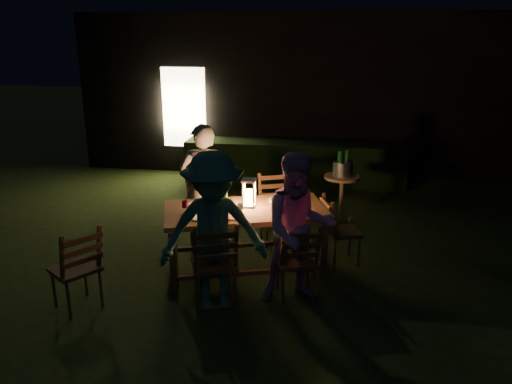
# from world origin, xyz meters

# --- Properties ---
(garden_envelope) EXTENTS (40.00, 40.00, 3.20)m
(garden_envelope) POSITION_xyz_m (-0.01, 6.15, 1.58)
(garden_envelope) COLOR black
(garden_envelope) RESTS_ON ground
(dining_table) EXTENTS (2.13, 1.51, 0.80)m
(dining_table) POSITION_xyz_m (-0.78, -0.11, 0.72)
(dining_table) COLOR #50331A
(dining_table) RESTS_ON ground
(chair_near_left) EXTENTS (0.60, 0.62, 1.03)m
(chair_near_left) POSITION_xyz_m (-0.97, -0.98, 0.31)
(chair_near_left) COLOR #50331A
(chair_near_left) RESTS_ON ground
(chair_near_right) EXTENTS (0.53, 0.55, 0.94)m
(chair_near_right) POSITION_xyz_m (-0.11, -0.70, 0.28)
(chair_near_right) COLOR #50331A
(chair_near_right) RESTS_ON ground
(chair_far_left) EXTENTS (0.57, 0.60, 1.00)m
(chair_far_left) POSITION_xyz_m (-1.45, 0.48, 0.30)
(chair_far_left) COLOR #50331A
(chair_far_left) RESTS_ON ground
(chair_far_right) EXTENTS (0.58, 0.60, 0.99)m
(chair_far_right) POSITION_xyz_m (-0.50, 0.79, 0.30)
(chair_far_right) COLOR #50331A
(chair_far_right) RESTS_ON ground
(chair_end) EXTENTS (0.54, 0.52, 0.91)m
(chair_end) POSITION_xyz_m (0.39, 0.27, 0.28)
(chair_end) COLOR #50331A
(chair_end) RESTS_ON ground
(chair_spare) EXTENTS (0.64, 0.63, 0.98)m
(chair_spare) POSITION_xyz_m (-2.38, -1.28, 0.30)
(chair_spare) COLOR #50331A
(chair_spare) RESTS_ON ground
(person_house_side) EXTENTS (0.72, 0.58, 1.70)m
(person_house_side) POSITION_xyz_m (-1.46, 0.53, 0.85)
(person_house_side) COLOR beige
(person_house_side) RESTS_ON ground
(person_opp_right) EXTENTS (0.96, 0.85, 1.66)m
(person_opp_right) POSITION_xyz_m (-0.10, -0.75, 0.83)
(person_opp_right) COLOR #BF83B2
(person_opp_right) RESTS_ON ground
(person_opp_left) EXTENTS (1.25, 0.95, 1.71)m
(person_opp_left) POSITION_xyz_m (-0.95, -1.03, 0.86)
(person_opp_left) COLOR #366D55
(person_opp_left) RESTS_ON ground
(lantern) EXTENTS (0.16, 0.16, 0.35)m
(lantern) POSITION_xyz_m (-0.75, -0.05, 0.96)
(lantern) COLOR white
(lantern) RESTS_ON dining_table
(plate_far_left) EXTENTS (0.25, 0.25, 0.01)m
(plate_far_left) POSITION_xyz_m (-1.37, -0.07, 0.81)
(plate_far_left) COLOR white
(plate_far_left) RESTS_ON dining_table
(plate_near_left) EXTENTS (0.25, 0.25, 0.01)m
(plate_near_left) POSITION_xyz_m (-1.24, -0.49, 0.81)
(plate_near_left) COLOR white
(plate_near_left) RESTS_ON dining_table
(plate_far_right) EXTENTS (0.25, 0.25, 0.01)m
(plate_far_right) POSITION_xyz_m (-0.42, 0.24, 0.81)
(plate_far_right) COLOR white
(plate_far_right) RESTS_ON dining_table
(plate_near_right) EXTENTS (0.25, 0.25, 0.01)m
(plate_near_right) POSITION_xyz_m (-0.29, -0.18, 0.81)
(plate_near_right) COLOR white
(plate_near_right) RESTS_ON dining_table
(wineglass_a) EXTENTS (0.06, 0.06, 0.18)m
(wineglass_a) POSITION_xyz_m (-1.15, 0.06, 0.89)
(wineglass_a) COLOR #59070F
(wineglass_a) RESTS_ON dining_table
(wineglass_b) EXTENTS (0.06, 0.06, 0.18)m
(wineglass_b) POSITION_xyz_m (-1.43, -0.45, 0.89)
(wineglass_b) COLOR #59070F
(wineglass_b) RESTS_ON dining_table
(wineglass_c) EXTENTS (0.06, 0.06, 0.18)m
(wineglass_c) POSITION_xyz_m (-0.41, -0.28, 0.89)
(wineglass_c) COLOR #59070F
(wineglass_c) RESTS_ON dining_table
(wineglass_d) EXTENTS (0.06, 0.06, 0.18)m
(wineglass_d) POSITION_xyz_m (-0.25, 0.25, 0.89)
(wineglass_d) COLOR #59070F
(wineglass_d) RESTS_ON dining_table
(wineglass_e) EXTENTS (0.06, 0.06, 0.18)m
(wineglass_e) POSITION_xyz_m (-0.78, -0.43, 0.89)
(wineglass_e) COLOR silver
(wineglass_e) RESTS_ON dining_table
(bottle_table) EXTENTS (0.07, 0.07, 0.28)m
(bottle_table) POSITION_xyz_m (-1.02, -0.19, 0.94)
(bottle_table) COLOR #0F471E
(bottle_table) RESTS_ON dining_table
(napkin_left) EXTENTS (0.18, 0.14, 0.01)m
(napkin_left) POSITION_xyz_m (-0.82, -0.46, 0.81)
(napkin_left) COLOR red
(napkin_left) RESTS_ON dining_table
(napkin_right) EXTENTS (0.18, 0.14, 0.01)m
(napkin_right) POSITION_xyz_m (-0.17, -0.22, 0.81)
(napkin_right) COLOR red
(napkin_right) RESTS_ON dining_table
(phone) EXTENTS (0.14, 0.07, 0.01)m
(phone) POSITION_xyz_m (-1.28, -0.59, 0.80)
(phone) COLOR black
(phone) RESTS_ON dining_table
(side_table) EXTENTS (0.55, 0.55, 0.73)m
(side_table) POSITION_xyz_m (0.39, 1.75, 0.65)
(side_table) COLOR brown
(side_table) RESTS_ON ground
(ice_bucket) EXTENTS (0.30, 0.30, 0.22)m
(ice_bucket) POSITION_xyz_m (0.39, 1.75, 0.84)
(ice_bucket) COLOR #A5A8AD
(ice_bucket) RESTS_ON side_table
(bottle_bucket_a) EXTENTS (0.07, 0.07, 0.32)m
(bottle_bucket_a) POSITION_xyz_m (0.34, 1.71, 0.89)
(bottle_bucket_a) COLOR #0F471E
(bottle_bucket_a) RESTS_ON side_table
(bottle_bucket_b) EXTENTS (0.07, 0.07, 0.32)m
(bottle_bucket_b) POSITION_xyz_m (0.44, 1.79, 0.89)
(bottle_bucket_b) COLOR #0F471E
(bottle_bucket_b) RESTS_ON side_table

